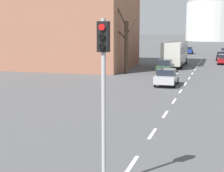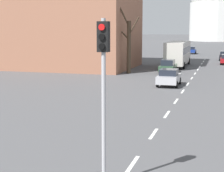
{
  "view_description": "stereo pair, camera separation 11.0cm",
  "coord_description": "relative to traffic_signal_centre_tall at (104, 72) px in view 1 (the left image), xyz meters",
  "views": [
    {
      "loc": [
        3.11,
        -4.72,
        5.15
      ],
      "look_at": [
        -0.19,
        6.67,
        3.36
      ],
      "focal_mm": 60.0,
      "sensor_mm": 36.0,
      "label": 1
    },
    {
      "loc": [
        3.22,
        -4.69,
        5.15
      ],
      "look_at": [
        -0.19,
        6.67,
        3.36
      ],
      "focal_mm": 60.0,
      "sensor_mm": 36.0,
      "label": 2
    }
  ],
  "objects": [
    {
      "name": "lane_stripe_6",
      "position": [
        0.45,
        24.66,
        -3.82
      ],
      "size": [
        0.16,
        2.0,
        0.01
      ],
      "primitive_type": "cube",
      "color": "silver",
      "rests_on": "ground_plane"
    },
    {
      "name": "lane_stripe_11",
      "position": [
        0.45,
        47.16,
        -3.82
      ],
      "size": [
        0.16,
        2.0,
        0.01
      ],
      "primitive_type": "cube",
      "color": "silver",
      "rests_on": "ground_plane"
    },
    {
      "name": "sedan_far_left",
      "position": [
        4.0,
        47.12,
        -3.06
      ],
      "size": [
        1.74,
        3.96,
        1.5
      ],
      "color": "maroon",
      "rests_on": "ground_plane"
    },
    {
      "name": "lane_stripe_2",
      "position": [
        0.45,
        6.66,
        -3.82
      ],
      "size": [
        0.16,
        2.0,
        0.01
      ],
      "primitive_type": "cube",
      "color": "silver",
      "rests_on": "ground_plane"
    },
    {
      "name": "sedan_mid_centre",
      "position": [
        -1.14,
        23.11,
        -3.02
      ],
      "size": [
        1.9,
        4.07,
        1.56
      ],
      "color": "#B7B7BC",
      "rests_on": "ground_plane"
    },
    {
      "name": "lane_stripe_7",
      "position": [
        0.45,
        29.16,
        -3.82
      ],
      "size": [
        0.16,
        2.0,
        0.01
      ],
      "primitive_type": "cube",
      "color": "silver",
      "rests_on": "ground_plane"
    },
    {
      "name": "lane_stripe_10",
      "position": [
        0.45,
        42.66,
        -3.82
      ],
      "size": [
        0.16,
        2.0,
        0.01
      ],
      "primitive_type": "cube",
      "color": "silver",
      "rests_on": "ground_plane"
    },
    {
      "name": "sedan_near_left",
      "position": [
        -2.76,
        33.62,
        -3.02
      ],
      "size": [
        1.76,
        4.3,
        1.61
      ],
      "color": "#2D4C33",
      "rests_on": "ground_plane"
    },
    {
      "name": "lane_stripe_13",
      "position": [
        0.45,
        56.16,
        -3.82
      ],
      "size": [
        0.16,
        2.0,
        0.01
      ],
      "primitive_type": "cube",
      "color": "silver",
      "rests_on": "ground_plane"
    },
    {
      "name": "lane_stripe_8",
      "position": [
        0.45,
        33.66,
        -3.82
      ],
      "size": [
        0.16,
        2.0,
        0.01
      ],
      "primitive_type": "cube",
      "color": "silver",
      "rests_on": "ground_plane"
    },
    {
      "name": "lane_stripe_3",
      "position": [
        0.45,
        11.16,
        -3.82
      ],
      "size": [
        0.16,
        2.0,
        0.01
      ],
      "primitive_type": "cube",
      "color": "silver",
      "rests_on": "ground_plane"
    },
    {
      "name": "city_bus",
      "position": [
        -2.57,
        41.79,
        -1.77
      ],
      "size": [
        2.66,
        10.8,
        3.48
      ],
      "color": "beige",
      "rests_on": "ground_plane"
    },
    {
      "name": "lane_stripe_9",
      "position": [
        0.45,
        38.16,
        -3.82
      ],
      "size": [
        0.16,
        2.0,
        0.01
      ],
      "primitive_type": "cube",
      "color": "silver",
      "rests_on": "ground_plane"
    },
    {
      "name": "bare_tree_left_near",
      "position": [
        -7.16,
        31.6,
        -0.38
      ],
      "size": [
        2.88,
        1.25,
        8.23
      ],
      "color": "#473828",
      "rests_on": "ground_plane"
    },
    {
      "name": "lane_stripe_4",
      "position": [
        0.45,
        15.66,
        -3.82
      ],
      "size": [
        0.16,
        2.0,
        0.01
      ],
      "primitive_type": "cube",
      "color": "silver",
      "rests_on": "ground_plane"
    },
    {
      "name": "lane_stripe_12",
      "position": [
        0.45,
        51.66,
        -3.82
      ],
      "size": [
        0.16,
        2.0,
        0.01
      ],
      "primitive_type": "cube",
      "color": "silver",
      "rests_on": "ground_plane"
    },
    {
      "name": "sedan_distant_centre",
      "position": [
        3.7,
        54.66,
        -3.03
      ],
      "size": [
        1.68,
        3.83,
        1.56
      ],
      "color": "black",
      "rests_on": "ground_plane"
    },
    {
      "name": "traffic_signal_centre_tall",
      "position": [
        0.0,
        0.0,
        0.0
      ],
      "size": [
        0.36,
        0.34,
        5.51
      ],
      "color": "#B2B2B7",
      "rests_on": "ground_plane"
    },
    {
      "name": "bare_tree_left_far",
      "position": [
        -9.37,
        40.76,
        0.74
      ],
      "size": [
        1.28,
        4.0,
        9.01
      ],
      "color": "#473828",
      "rests_on": "ground_plane"
    },
    {
      "name": "lane_stripe_5",
      "position": [
        0.45,
        20.16,
        -3.82
      ],
      "size": [
        0.16,
        2.0,
        0.01
      ],
      "primitive_type": "cube",
      "color": "silver",
      "rests_on": "ground_plane"
    },
    {
      "name": "lane_stripe_1",
      "position": [
        0.45,
        2.16,
        -3.82
      ],
      "size": [
        0.16,
        2.0,
        0.01
      ],
      "primitive_type": "cube",
      "color": "silver",
      "rests_on": "ground_plane"
    },
    {
      "name": "sedan_far_right",
      "position": [
        -3.08,
        70.73,
        -3.02
      ],
      "size": [
        1.8,
        3.88,
        1.58
      ],
      "color": "navy",
      "rests_on": "ground_plane"
    }
  ]
}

